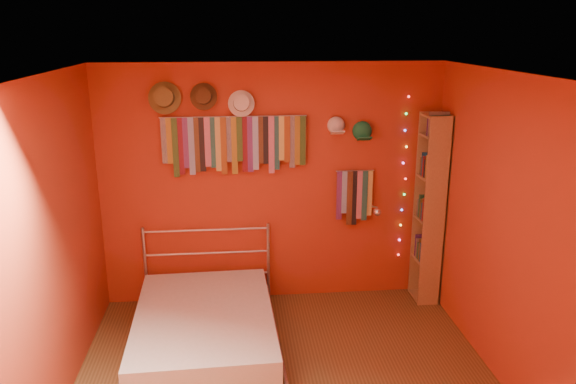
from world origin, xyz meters
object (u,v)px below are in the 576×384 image
object	(u,v)px
reading_lamp	(376,211)
bookshelf	(433,208)
tie_rack	(234,142)
bed	(205,329)

from	to	relation	value
reading_lamp	bookshelf	xyz separation A→B (m)	(0.61, 0.04, -0.00)
tie_rack	bed	distance (m)	1.82
tie_rack	reading_lamp	bearing A→B (deg)	-7.63
reading_lamp	tie_rack	bearing A→B (deg)	172.37
reading_lamp	bed	world-z (taller)	reading_lamp
tie_rack	bookshelf	world-z (taller)	bookshelf
tie_rack	bed	size ratio (longest dim) A/B	0.80
bookshelf	reading_lamp	bearing A→B (deg)	-176.58
tie_rack	reading_lamp	xyz separation A→B (m)	(1.43, -0.19, -0.70)
tie_rack	bed	world-z (taller)	tie_rack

